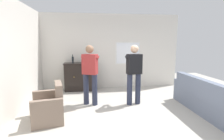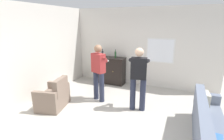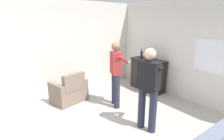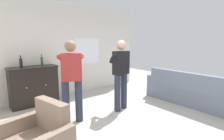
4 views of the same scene
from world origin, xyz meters
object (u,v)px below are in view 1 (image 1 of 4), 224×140
object	(u,v)px
armchair	(49,108)
bottle_liquor_amber	(87,59)
bottle_wine_green	(73,60)
person_standing_left	(90,72)
sideboard_cabinet	(81,77)
person_standing_right	(134,72)
couch	(208,102)

from	to	relation	value
armchair	bottle_liquor_amber	size ratio (longest dim) A/B	3.26
bottle_wine_green	person_standing_left	size ratio (longest dim) A/B	0.18
bottle_wine_green	bottle_liquor_amber	size ratio (longest dim) A/B	1.00
sideboard_cabinet	person_standing_right	size ratio (longest dim) A/B	0.71
armchair	person_standing_right	bearing A→B (deg)	19.90
sideboard_cabinet	bottle_liquor_amber	distance (m)	0.67
couch	bottle_liquor_amber	size ratio (longest dim) A/B	8.49
bottle_wine_green	bottle_liquor_amber	xyz separation A→B (m)	(0.51, 0.04, -0.00)
sideboard_cabinet	bottle_liquor_amber	world-z (taller)	bottle_liquor_amber
person_standing_left	bottle_liquor_amber	bearing A→B (deg)	93.70
armchair	bottle_wine_green	size ratio (longest dim) A/B	3.26
couch	armchair	bearing A→B (deg)	176.97
couch	armchair	world-z (taller)	couch
sideboard_cabinet	bottle_liquor_amber	xyz separation A→B (m)	(0.24, -0.01, 0.63)
bottle_wine_green	person_standing_left	bearing A→B (deg)	-67.82
sideboard_cabinet	bottle_liquor_amber	bearing A→B (deg)	-2.74
person_standing_left	couch	bearing A→B (deg)	-21.31
couch	person_standing_right	bearing A→B (deg)	148.55
bottle_wine_green	bottle_liquor_amber	world-z (taller)	same
bottle_wine_green	person_standing_right	world-z (taller)	person_standing_right
couch	sideboard_cabinet	xyz separation A→B (m)	(-3.15, 2.63, 0.17)
bottle_liquor_amber	person_standing_left	bearing A→B (deg)	-86.30
sideboard_cabinet	bottle_wine_green	world-z (taller)	bottle_wine_green
couch	person_standing_left	xyz separation A→B (m)	(-2.81, 1.10, 0.60)
sideboard_cabinet	person_standing_right	distance (m)	2.31
bottle_wine_green	person_standing_left	distance (m)	1.61
person_standing_left	person_standing_right	size ratio (longest dim) A/B	1.00
armchair	person_standing_left	xyz separation A→B (m)	(0.94, 0.90, 0.65)
couch	person_standing_left	size ratio (longest dim) A/B	1.55
sideboard_cabinet	person_standing_left	distance (m)	1.63
couch	armchair	xyz separation A→B (m)	(-3.75, 0.20, -0.05)
bottle_wine_green	person_standing_right	distance (m)	2.43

